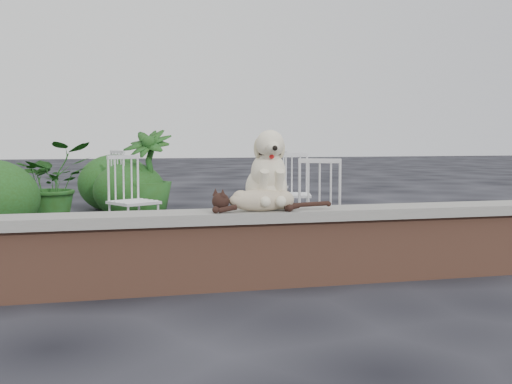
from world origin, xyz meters
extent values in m
plane|color=black|center=(0.00, 0.00, 0.00)|extent=(60.00, 60.00, 0.00)
cube|color=brown|center=(0.00, 0.00, 0.25)|extent=(6.00, 0.30, 0.50)
cube|color=slate|center=(0.00, 0.00, 0.54)|extent=(6.20, 0.40, 0.08)
imported|color=#1F4012|center=(-2.27, 3.92, 0.54)|extent=(1.20, 1.13, 1.08)
imported|color=#1F4012|center=(-1.01, 4.49, 0.62)|extent=(0.96, 0.96, 1.24)
ellipsoid|color=#1F4012|center=(-1.43, 5.60, 0.41)|extent=(1.15, 1.05, 0.91)
ellipsoid|color=#1F4012|center=(-1.25, 4.68, 0.36)|extent=(1.03, 0.94, 0.81)
camera|label=1|loc=(-1.73, -4.64, 1.13)|focal=44.84mm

